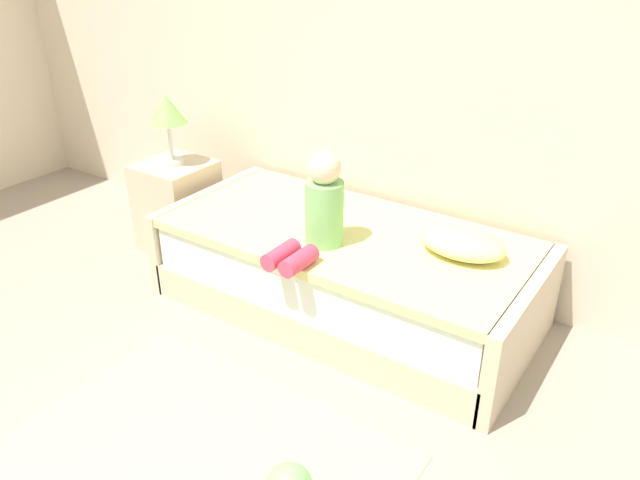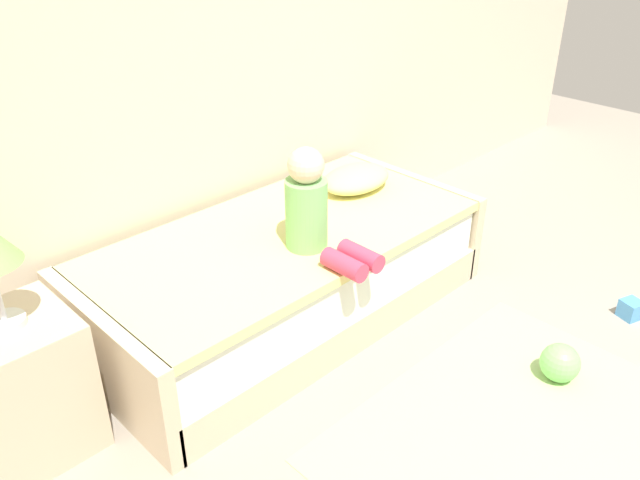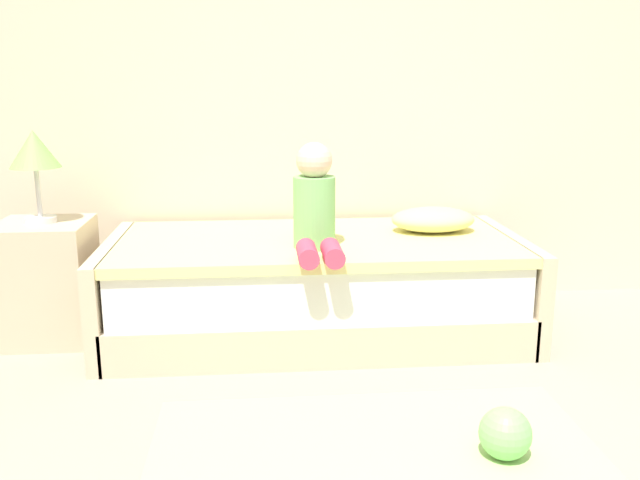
# 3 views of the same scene
# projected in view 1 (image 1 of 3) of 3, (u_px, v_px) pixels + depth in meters

# --- Properties ---
(wall_rear) EXTENTS (7.20, 0.10, 2.90)m
(wall_rear) POSITION_uv_depth(u_px,v_px,m) (442.00, 38.00, 3.27)
(wall_rear) COLOR beige
(wall_rear) RESTS_ON ground
(bed) EXTENTS (2.11, 1.00, 0.50)m
(bed) POSITION_uv_depth(u_px,v_px,m) (345.00, 271.00, 3.49)
(bed) COLOR beige
(bed) RESTS_ON ground
(nightstand) EXTENTS (0.44, 0.44, 0.60)m
(nightstand) POSITION_uv_depth(u_px,v_px,m) (178.00, 206.00, 4.16)
(nightstand) COLOR beige
(nightstand) RESTS_ON ground
(table_lamp) EXTENTS (0.24, 0.24, 0.45)m
(table_lamp) POSITION_uv_depth(u_px,v_px,m) (167.00, 113.00, 3.87)
(table_lamp) COLOR silver
(table_lamp) RESTS_ON nightstand
(child_figure) EXTENTS (0.20, 0.51, 0.50)m
(child_figure) POSITION_uv_depth(u_px,v_px,m) (319.00, 210.00, 3.12)
(child_figure) COLOR #7FC672
(child_figure) RESTS_ON bed
(pillow) EXTENTS (0.44, 0.30, 0.13)m
(pillow) POSITION_uv_depth(u_px,v_px,m) (463.00, 243.00, 3.10)
(pillow) COLOR #F2E58C
(pillow) RESTS_ON bed
(area_rug) EXTENTS (1.60, 1.10, 0.01)m
(area_rug) POSITION_uv_depth(u_px,v_px,m) (201.00, 458.00, 2.58)
(area_rug) COLOR #B2D189
(area_rug) RESTS_ON ground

